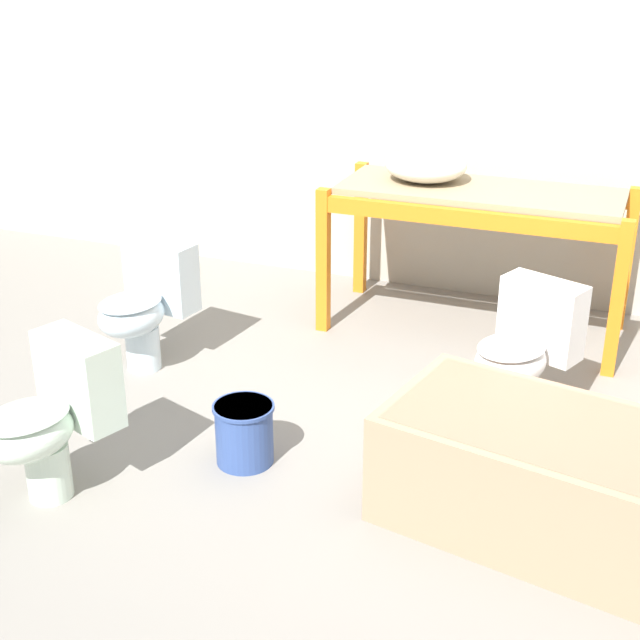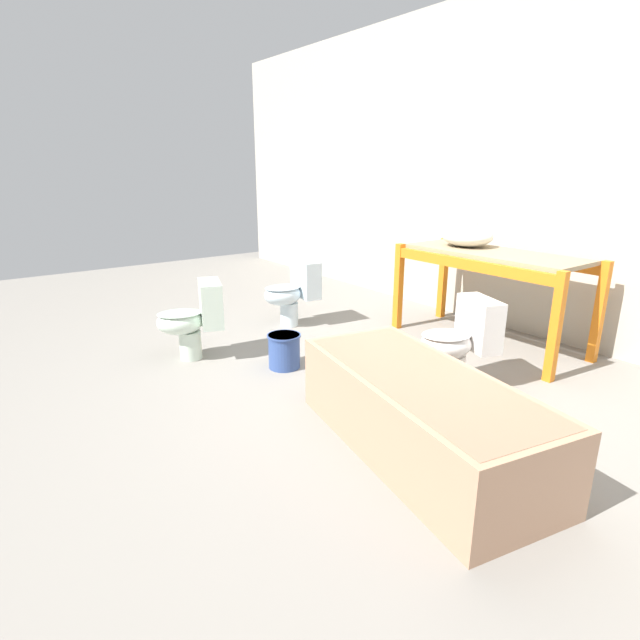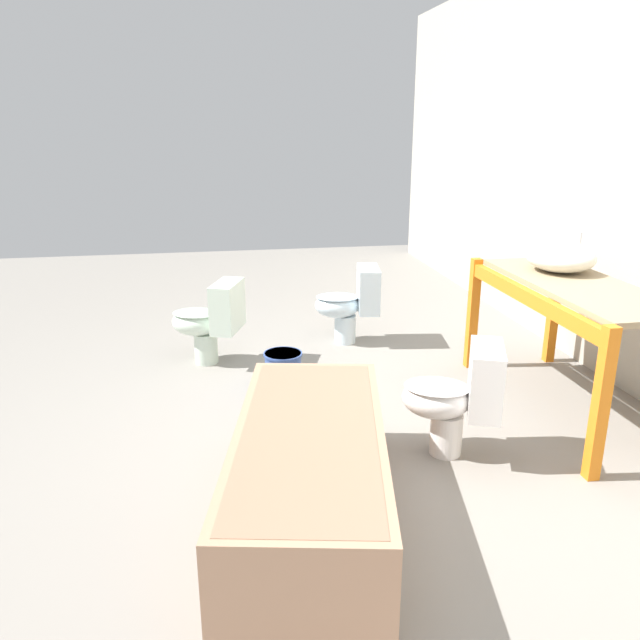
# 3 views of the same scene
# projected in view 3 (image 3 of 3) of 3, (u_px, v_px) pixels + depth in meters

# --- Properties ---
(ground_plane) EXTENTS (12.00, 12.00, 0.00)m
(ground_plane) POSITION_uv_depth(u_px,v_px,m) (365.00, 435.00, 3.85)
(ground_plane) COLOR gray
(shelving_rack) EXTENTS (1.72, 0.75, 0.87)m
(shelving_rack) POSITION_uv_depth(u_px,v_px,m) (578.00, 304.00, 4.00)
(shelving_rack) COLOR orange
(shelving_rack) RESTS_ON ground_plane
(sink_basin) EXTENTS (0.48, 0.45, 0.27)m
(sink_basin) POSITION_uv_depth(u_px,v_px,m) (561.00, 258.00, 4.25)
(sink_basin) COLOR silver
(sink_basin) RESTS_ON shelving_rack
(bathtub_main) EXTENTS (1.80, 1.02, 0.47)m
(bathtub_main) POSITION_uv_depth(u_px,v_px,m) (309.00, 468.00, 2.97)
(bathtub_main) COLOR tan
(bathtub_main) RESTS_ON ground_plane
(toilet_near) EXTENTS (0.44, 0.59, 0.67)m
(toilet_near) POSITION_uv_depth(u_px,v_px,m) (351.00, 301.00, 5.37)
(toilet_near) COLOR silver
(toilet_near) RESTS_ON ground_plane
(toilet_far) EXTENTS (0.53, 0.64, 0.67)m
(toilet_far) POSITION_uv_depth(u_px,v_px,m) (457.00, 395.00, 3.52)
(toilet_far) COLOR white
(toilet_far) RESTS_ON ground_plane
(toilet_extra) EXTENTS (0.52, 0.63, 0.67)m
(toilet_extra) POSITION_uv_depth(u_px,v_px,m) (210.00, 319.00, 4.90)
(toilet_extra) COLOR silver
(toilet_extra) RESTS_ON ground_plane
(bucket_white) EXTENTS (0.28, 0.28, 0.28)m
(bucket_white) POSITION_uv_depth(u_px,v_px,m) (283.00, 371.00, 4.45)
(bucket_white) COLOR #334C8C
(bucket_white) RESTS_ON ground_plane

